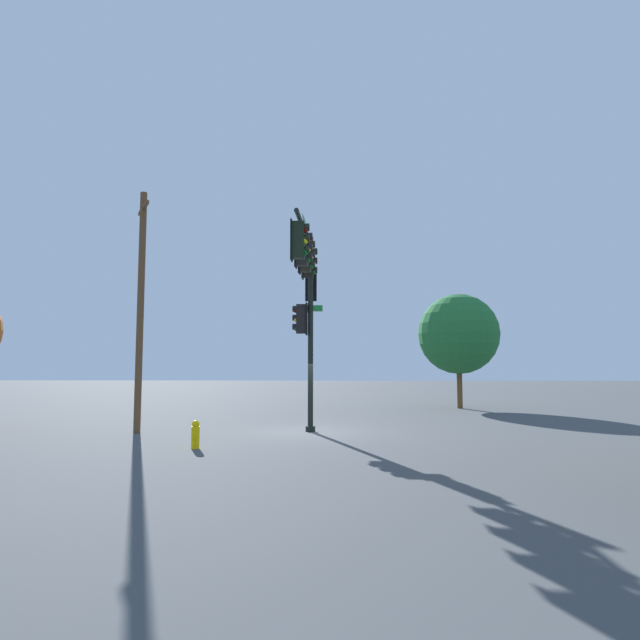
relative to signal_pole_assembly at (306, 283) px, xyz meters
The scene contains 5 objects.
ground_plane 5.53m from the signal_pole_assembly, behind, with size 120.00×120.00×0.00m, color #424649.
signal_pole_assembly is the anchor object (origin of this frame).
utility_pole 6.31m from the signal_pole_assembly, 98.62° to the right, with size 1.63×0.98×8.95m.
fire_hydrant 6.37m from the signal_pole_assembly, 50.91° to the right, with size 0.33×0.24×0.83m.
tree_near 14.33m from the signal_pole_assembly, 145.48° to the left, with size 4.57×4.57×6.50m.
Camera 1 is at (19.36, 0.86, 2.48)m, focal length 29.03 mm.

